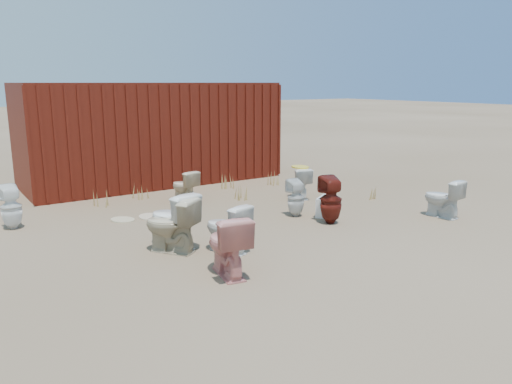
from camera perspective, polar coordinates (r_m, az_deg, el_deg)
ground at (r=8.30m, az=2.32°, el=-4.45°), size 100.00×100.00×0.00m
shipping_container at (r=12.57m, az=-11.85°, el=6.65°), size 6.00×2.40×2.40m
toilet_front_a at (r=7.49m, az=-9.51°, el=-3.12°), size 0.66×0.92×0.84m
toilet_front_pink at (r=6.34m, az=-3.29°, el=-6.03°), size 0.59×0.86×0.80m
toilet_front_c at (r=7.19m, az=-3.38°, el=-4.14°), size 0.59×0.79×0.72m
toilet_front_maroon at (r=8.72m, az=8.56°, el=-0.92°), size 0.46×0.47×0.83m
toilet_front_e at (r=9.66m, az=20.54°, el=-0.66°), size 0.46×0.73×0.70m
toilet_back_a at (r=9.26m, az=-26.20°, el=-1.55°), size 0.37×0.38×0.75m
toilet_back_beige_left at (r=7.28m, az=-9.69°, el=-3.76°), size 0.81×0.90×0.80m
toilet_back_beige_right at (r=10.31m, az=-8.21°, el=0.66°), size 0.49×0.70×0.66m
toilet_back_yellowlid at (r=10.58m, az=5.03°, el=1.05°), size 0.57×0.73×0.66m
toilet_back_e at (r=9.13m, az=4.57°, el=-0.70°), size 0.36×0.36×0.68m
yellow_lid at (r=10.52m, az=5.07°, el=2.87°), size 0.33×0.42×0.02m
loose_tank at (r=9.28m, az=7.84°, el=-1.62°), size 0.53×0.44×0.35m
loose_lid_near at (r=9.30m, az=-12.06°, el=-2.78°), size 0.41×0.52×0.02m
loose_lid_far at (r=9.21m, az=-15.00°, el=-3.09°), size 0.53×0.58×0.02m
weed_clump_a at (r=10.30m, az=-17.39°, el=-0.81°), size 0.36×0.36×0.30m
weed_clump_b at (r=10.43m, az=-1.81°, el=-0.05°), size 0.32×0.32×0.31m
weed_clump_c at (r=11.96m, az=2.24°, el=1.49°), size 0.36×0.36×0.28m
weed_clump_d at (r=10.82m, az=-12.92°, el=0.00°), size 0.30×0.30×0.28m
weed_clump_e at (r=11.63m, az=-3.25°, el=1.24°), size 0.34×0.34×0.31m
weed_clump_f at (r=10.81m, az=13.31°, el=-0.04°), size 0.28×0.28×0.27m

